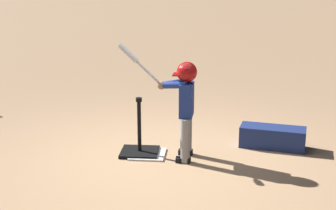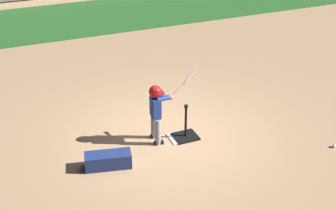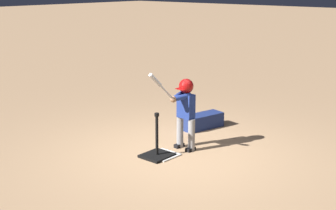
{
  "view_description": "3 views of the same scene",
  "coord_description": "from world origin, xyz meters",
  "px_view_note": "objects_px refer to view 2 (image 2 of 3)",
  "views": [
    {
      "loc": [
        -0.52,
        5.32,
        2.18
      ],
      "look_at": [
        -0.07,
        -0.27,
        0.64
      ],
      "focal_mm": 50.0,
      "sensor_mm": 36.0,
      "label": 1
    },
    {
      "loc": [
        -3.12,
        -7.46,
        5.02
      ],
      "look_at": [
        -0.08,
        -0.16,
        0.79
      ],
      "focal_mm": 50.0,
      "sensor_mm": 36.0,
      "label": 2
    },
    {
      "loc": [
        5.54,
        4.6,
        2.75
      ],
      "look_at": [
        -0.14,
        -0.34,
        0.76
      ],
      "focal_mm": 50.0,
      "sensor_mm": 36.0,
      "label": 3
    }
  ],
  "objects_px": {
    "baseball": "(334,146)",
    "equipment_bag": "(108,160)",
    "batter_child": "(157,106)",
    "batting_tee": "(186,133)"
  },
  "relations": [
    {
      "from": "batter_child",
      "to": "batting_tee",
      "type": "bearing_deg",
      "value": -11.24
    },
    {
      "from": "baseball",
      "to": "equipment_bag",
      "type": "bearing_deg",
      "value": 165.7
    },
    {
      "from": "batting_tee",
      "to": "equipment_bag",
      "type": "bearing_deg",
      "value": -167.82
    },
    {
      "from": "baseball",
      "to": "equipment_bag",
      "type": "xyz_separation_m",
      "value": [
        -4.23,
        1.08,
        0.1
      ]
    },
    {
      "from": "batting_tee",
      "to": "batter_child",
      "type": "bearing_deg",
      "value": 168.76
    },
    {
      "from": "batter_child",
      "to": "baseball",
      "type": "relative_size",
      "value": 19.15
    },
    {
      "from": "equipment_bag",
      "to": "batting_tee",
      "type": "bearing_deg",
      "value": 24.54
    },
    {
      "from": "batter_child",
      "to": "equipment_bag",
      "type": "bearing_deg",
      "value": -157.31
    },
    {
      "from": "batter_child",
      "to": "baseball",
      "type": "distance_m",
      "value": 3.53
    },
    {
      "from": "batting_tee",
      "to": "equipment_bag",
      "type": "height_order",
      "value": "batting_tee"
    }
  ]
}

